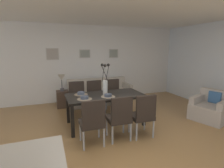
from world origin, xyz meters
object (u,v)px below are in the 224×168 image
at_px(dining_chair_near_left, 92,120).
at_px(sofa, 100,95).
at_px(armchair, 211,109).
at_px(dining_table, 105,98).
at_px(dining_chair_near_right, 77,97).
at_px(framed_picture_left, 52,54).
at_px(table_lamp, 62,79).
at_px(dining_chair_far_left, 120,116).
at_px(dining_chair_far_right, 96,95).
at_px(dining_chair_mid_left, 143,113).
at_px(framed_picture_right, 114,53).
at_px(bowl_near_right, 81,93).
at_px(side_table, 63,99).
at_px(framed_picture_center, 85,54).
at_px(bowl_near_left, 84,97).
at_px(bowl_far_left, 108,95).
at_px(centerpiece_vase, 105,83).
at_px(dining_chair_mid_right, 114,93).

xyz_separation_m(dining_chair_near_left, sofa, (0.90, 2.60, -0.23)).
bearing_deg(armchair, dining_table, 165.91).
height_order(dining_chair_near_right, framed_picture_left, framed_picture_left).
bearing_deg(table_lamp, dining_chair_far_left, -70.69).
bearing_deg(armchair, framed_picture_left, 142.03).
height_order(dining_chair_near_left, dining_chair_near_right, same).
relative_size(dining_chair_far_right, dining_chair_mid_left, 1.00).
height_order(sofa, framed_picture_right, framed_picture_right).
distance_m(dining_chair_far_right, table_lamp, 1.25).
bearing_deg(dining_chair_far_left, table_lamp, 109.31).
distance_m(dining_chair_mid_left, framed_picture_right, 3.34).
bearing_deg(framed_picture_right, bowl_near_right, -128.25).
relative_size(side_table, armchair, 0.51).
xyz_separation_m(dining_chair_near_left, bowl_near_right, (-0.01, 1.05, 0.27)).
xyz_separation_m(armchair, framed_picture_center, (-2.65, 2.90, 1.36)).
bearing_deg(side_table, bowl_near_left, -80.47).
bearing_deg(framed_picture_right, framed_picture_left, -180.00).
height_order(bowl_near_left, framed_picture_right, framed_picture_right).
xyz_separation_m(dining_chair_far_left, bowl_near_right, (-0.57, 1.03, 0.27)).
height_order(armchair, framed_picture_center, framed_picture_center).
height_order(bowl_near_left, bowl_far_left, same).
distance_m(centerpiece_vase, bowl_far_left, 0.32).
bearing_deg(bowl_far_left, dining_chair_mid_right, 63.02).
bearing_deg(dining_table, framed_picture_center, 90.00).
relative_size(bowl_far_left, side_table, 0.33).
bearing_deg(framed_picture_center, sofa, -52.99).
relative_size(dining_chair_near_right, bowl_near_right, 5.41).
bearing_deg(armchair, dining_chair_far_right, 150.40).
distance_m(dining_table, framed_picture_right, 2.65).
xyz_separation_m(dining_table, dining_chair_far_left, (0.03, -0.83, -0.15)).
bearing_deg(dining_chair_far_right, armchair, -29.60).
bearing_deg(sofa, framed_picture_center, 127.01).
distance_m(dining_chair_far_left, bowl_near_right, 1.21).
bearing_deg(dining_chair_far_right, dining_chair_mid_right, 1.95).
height_order(dining_chair_mid_right, bowl_far_left, dining_chair_mid_right).
bearing_deg(dining_chair_mid_left, side_table, 118.32).
height_order(dining_chair_near_left, centerpiece_vase, centerpiece_vase).
distance_m(dining_chair_far_right, sofa, 1.00).
height_order(dining_chair_mid_left, table_lamp, table_lamp).
distance_m(dining_chair_far_left, centerpiece_vase, 0.98).
height_order(dining_chair_far_left, framed_picture_left, framed_picture_left).
relative_size(dining_chair_far_left, bowl_far_left, 5.41).
bearing_deg(framed_picture_right, bowl_near_left, -123.28).
xyz_separation_m(dining_chair_mid_left, sofa, (-0.16, 2.62, -0.23)).
height_order(centerpiece_vase, table_lamp, centerpiece_vase).
distance_m(dining_chair_mid_left, bowl_near_left, 1.29).
bearing_deg(side_table, dining_chair_mid_right, -30.45).
height_order(framed_picture_left, framed_picture_right, framed_picture_left).
xyz_separation_m(sofa, framed_picture_center, (-0.36, 0.48, 1.36)).
xyz_separation_m(dining_table, framed_picture_left, (-1.06, 2.23, 0.98)).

